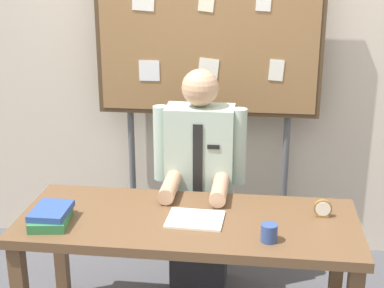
{
  "coord_description": "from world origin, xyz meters",
  "views": [
    {
      "loc": [
        0.35,
        -2.62,
        2.02
      ],
      "look_at": [
        0.0,
        0.16,
        1.08
      ],
      "focal_mm": 52.92,
      "sensor_mm": 36.0,
      "label": 1
    }
  ],
  "objects_px": {
    "person": "(200,192)",
    "book_stack": "(51,216)",
    "coffee_mug": "(269,233)",
    "open_notebook": "(195,219)",
    "desk": "(188,234)",
    "bulletin_board": "(208,38)",
    "desk_clock": "(323,209)"
  },
  "relations": [
    {
      "from": "person",
      "to": "book_stack",
      "type": "xyz_separation_m",
      "value": [
        -0.68,
        -0.66,
        0.11
      ]
    },
    {
      "from": "book_stack",
      "to": "coffee_mug",
      "type": "distance_m",
      "value": 1.09
    },
    {
      "from": "open_notebook",
      "to": "person",
      "type": "bearing_deg",
      "value": 94.12
    },
    {
      "from": "desk",
      "to": "person",
      "type": "xyz_separation_m",
      "value": [
        0.0,
        0.53,
        0.01
      ]
    },
    {
      "from": "desk",
      "to": "bulletin_board",
      "type": "bearing_deg",
      "value": 90.01
    },
    {
      "from": "book_stack",
      "to": "coffee_mug",
      "type": "height_order",
      "value": "coffee_mug"
    },
    {
      "from": "desk",
      "to": "desk_clock",
      "type": "height_order",
      "value": "desk_clock"
    },
    {
      "from": "bulletin_board",
      "to": "coffee_mug",
      "type": "distance_m",
      "value": 1.45
    },
    {
      "from": "open_notebook",
      "to": "desk_clock",
      "type": "distance_m",
      "value": 0.66
    },
    {
      "from": "desk",
      "to": "coffee_mug",
      "type": "bearing_deg",
      "value": -25.43
    },
    {
      "from": "open_notebook",
      "to": "desk_clock",
      "type": "xyz_separation_m",
      "value": [
        0.65,
        0.13,
        0.04
      ]
    },
    {
      "from": "bulletin_board",
      "to": "person",
      "type": "bearing_deg",
      "value": -89.99
    },
    {
      "from": "bulletin_board",
      "to": "coffee_mug",
      "type": "xyz_separation_m",
      "value": [
        0.41,
        -1.17,
        -0.75
      ]
    },
    {
      "from": "person",
      "to": "coffee_mug",
      "type": "relative_size",
      "value": 16.16
    },
    {
      "from": "person",
      "to": "book_stack",
      "type": "bearing_deg",
      "value": -135.74
    },
    {
      "from": "desk_clock",
      "to": "coffee_mug",
      "type": "xyz_separation_m",
      "value": [
        -0.28,
        -0.3,
        0.0
      ]
    },
    {
      "from": "book_stack",
      "to": "desk_clock",
      "type": "height_order",
      "value": "desk_clock"
    },
    {
      "from": "book_stack",
      "to": "desk",
      "type": "bearing_deg",
      "value": 11.26
    },
    {
      "from": "desk_clock",
      "to": "bulletin_board",
      "type": "bearing_deg",
      "value": 128.46
    },
    {
      "from": "open_notebook",
      "to": "bulletin_board",
      "type": "bearing_deg",
      "value": 92.28
    },
    {
      "from": "desk",
      "to": "person",
      "type": "distance_m",
      "value": 0.53
    },
    {
      "from": "desk",
      "to": "coffee_mug",
      "type": "relative_size",
      "value": 20.09
    },
    {
      "from": "desk",
      "to": "bulletin_board",
      "type": "distance_m",
      "value": 1.31
    },
    {
      "from": "book_stack",
      "to": "open_notebook",
      "type": "height_order",
      "value": "book_stack"
    },
    {
      "from": "desk",
      "to": "coffee_mug",
      "type": "xyz_separation_m",
      "value": [
        0.41,
        -0.2,
        0.13
      ]
    },
    {
      "from": "person",
      "to": "bulletin_board",
      "type": "relative_size",
      "value": 0.67
    },
    {
      "from": "person",
      "to": "bulletin_board",
      "type": "xyz_separation_m",
      "value": [
        -0.0,
        0.45,
        0.87
      ]
    },
    {
      "from": "desk",
      "to": "coffee_mug",
      "type": "distance_m",
      "value": 0.48
    },
    {
      "from": "bulletin_board",
      "to": "open_notebook",
      "type": "xyz_separation_m",
      "value": [
        0.04,
        -0.99,
        -0.79
      ]
    },
    {
      "from": "person",
      "to": "book_stack",
      "type": "relative_size",
      "value": 4.86
    },
    {
      "from": "person",
      "to": "open_notebook",
      "type": "bearing_deg",
      "value": -85.88
    },
    {
      "from": "coffee_mug",
      "to": "open_notebook",
      "type": "bearing_deg",
      "value": 154.72
    }
  ]
}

